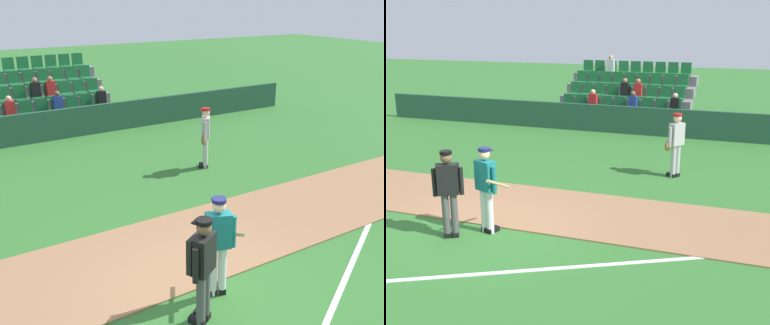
{
  "view_description": "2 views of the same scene",
  "coord_description": "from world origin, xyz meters",
  "views": [
    {
      "loc": [
        -3.3,
        -5.01,
        4.65
      ],
      "look_at": [
        1.31,
        2.66,
        1.26
      ],
      "focal_mm": 40.93,
      "sensor_mm": 36.0,
      "label": 1
    },
    {
      "loc": [
        5.0,
        -8.15,
        4.1
      ],
      "look_at": [
        1.25,
        2.42,
        0.91
      ],
      "focal_mm": 46.34,
      "sensor_mm": 36.0,
      "label": 2
    }
  ],
  "objects": [
    {
      "name": "foul_line_chalk",
      "position": [
        3.0,
        -0.5,
        0.01
      ],
      "size": [
        10.59,
        5.81,
        0.01
      ],
      "primitive_type": "cube",
      "rotation": [
        0.0,
        0.0,
        0.5
      ],
      "color": "white",
      "rests_on": "ground"
    },
    {
      "name": "runner_grey_jersey",
      "position": [
        3.15,
        4.98,
        0.96
      ],
      "size": [
        0.51,
        0.56,
        1.76
      ],
      "color": "#B2B2B2",
      "rests_on": "ground"
    },
    {
      "name": "dugout_fence",
      "position": [
        0.0,
        9.88,
        0.52
      ],
      "size": [
        20.0,
        0.16,
        1.05
      ],
      "primitive_type": "cube",
      "color": "#234C38",
      "rests_on": "ground"
    },
    {
      "name": "infield_dirt_path",
      "position": [
        0.0,
        1.55,
        0.01
      ],
      "size": [
        28.0,
        2.64,
        0.03
      ],
      "primitive_type": "cube",
      "color": "#9E704C",
      "rests_on": "ground"
    },
    {
      "name": "ground_plane",
      "position": [
        0.0,
        0.0,
        0.0
      ],
      "size": [
        80.0,
        80.0,
        0.0
      ],
      "primitive_type": "plane",
      "color": "#33702D"
    },
    {
      "name": "umpire_home_plate",
      "position": [
        -0.39,
        -0.45,
        1.0
      ],
      "size": [
        0.54,
        0.45,
        1.76
      ],
      "color": "#4C4C4C",
      "rests_on": "ground"
    },
    {
      "name": "batter_teal_jersey",
      "position": [
        0.19,
        -0.02,
        0.97
      ],
      "size": [
        0.59,
        0.8,
        1.76
      ],
      "color": "white",
      "rests_on": "ground"
    },
    {
      "name": "stadium_bleachers",
      "position": [
        0.0,
        12.17,
        0.74
      ],
      "size": [
        5.55,
        3.8,
        2.7
      ],
      "color": "slate",
      "rests_on": "ground"
    }
  ]
}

